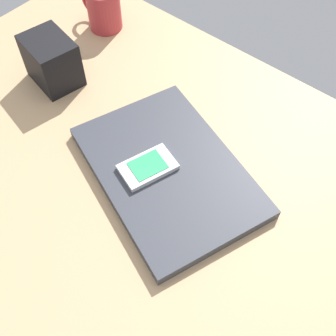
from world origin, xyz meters
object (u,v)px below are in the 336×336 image
at_px(laptop_closed, 168,171).
at_px(desk_organizer, 52,61).
at_px(cell_phone_on_laptop, 151,167).
at_px(coffee_mug, 103,9).

relative_size(laptop_closed, desk_organizer, 3.17).
xyz_separation_m(cell_phone_on_laptop, coffee_mug, (0.38, -0.26, 0.02)).
relative_size(laptop_closed, cell_phone_on_laptop, 3.11).
height_order(cell_phone_on_laptop, desk_organizer, desk_organizer).
distance_m(cell_phone_on_laptop, coffee_mug, 0.46).
relative_size(laptop_closed, coffee_mug, 3.05).
relative_size(cell_phone_on_laptop, coffee_mug, 0.98).
distance_m(cell_phone_on_laptop, desk_organizer, 0.33).
bearing_deg(coffee_mug, laptop_closed, 149.36).
bearing_deg(laptop_closed, cell_phone_on_laptop, 67.24).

